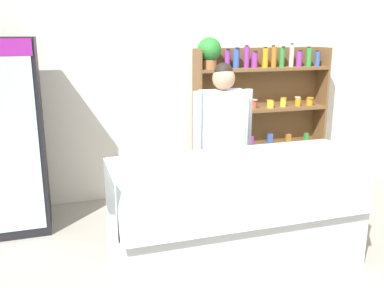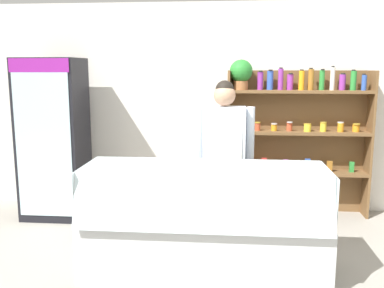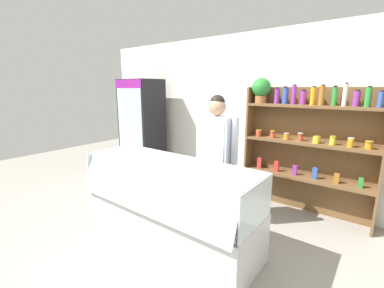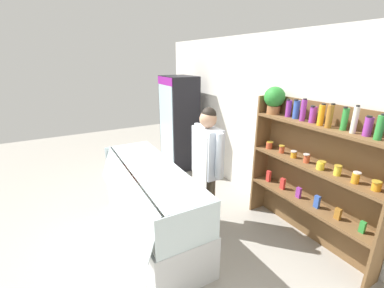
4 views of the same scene
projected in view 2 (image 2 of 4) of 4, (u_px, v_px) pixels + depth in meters
The scene contains 6 objects.
ground_plane at pixel (223, 280), 3.81m from camera, with size 12.00×12.00×0.00m, color gray.
back_wall at pixel (227, 108), 5.66m from camera, with size 6.80×0.10×2.70m, color white.
drinks_fridge at pixel (54, 139), 5.33m from camera, with size 0.75×0.62×1.99m.
shelving_unit at pixel (290, 127), 5.43m from camera, with size 1.78×0.29×1.97m.
deli_display_case at pixel (203, 240), 3.91m from camera, with size 2.19×0.80×1.01m.
shop_clerk at pixel (224, 147), 4.53m from camera, with size 0.64×0.25×1.74m.
Camera 2 is at (0.04, -3.55, 1.86)m, focal length 40.00 mm.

